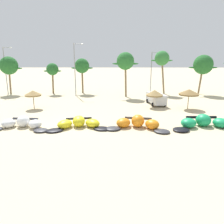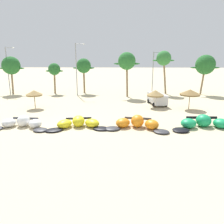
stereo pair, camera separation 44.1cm
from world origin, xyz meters
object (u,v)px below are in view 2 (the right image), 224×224
Objects in this scene: beach_umbrella_near_van at (34,93)px; palm_leftmost at (11,66)px; palm_center_left at (127,62)px; lamppost_east_center at (154,70)px; kite_center at (137,123)px; beach_umbrella_near_palms at (190,92)px; kite_left at (22,123)px; parked_van at (157,98)px; kite_right_of_center at (205,123)px; beach_umbrella_middle at (155,93)px; palm_center_right at (164,59)px; palm_right_of_gap at (205,65)px; lamppost_west at (8,68)px; kite_left_of_center at (78,123)px; palm_left at (54,70)px; palm_left_of_gap at (84,66)px; lamppost_west_center at (77,67)px.

palm_leftmost is at bearing 125.68° from beach_umbrella_near_van.
lamppost_east_center reaches higher than palm_center_left.
beach_umbrella_near_palms reaches higher than kite_center.
parked_van is at bearing 35.69° from kite_left.
beach_umbrella_middle is (-4.01, 9.91, 1.73)m from kite_right_of_center.
beach_umbrella_middle reaches higher than kite_center.
palm_center_right reaches higher than kite_right_of_center.
beach_umbrella_near_van is 18.61m from beach_umbrella_middle.
palm_right_of_gap is (7.96, 22.24, 5.53)m from kite_right_of_center.
lamppost_west is at bearing 118.44° from kite_left.
kite_right_of_center is 10.82m from beach_umbrella_middle.
kite_right_of_center is (14.26, 0.25, 0.07)m from kite_left_of_center.
palm_left is 9.29m from lamppost_west.
beach_umbrella_near_van reaches higher than kite_left.
parked_van reaches higher than kite_center.
palm_left is 6.23m from palm_left_of_gap.
kite_right_of_center is 1.30× the size of palm_left.
lamppost_west is at bearing 130.00° from kite_left_of_center.
beach_umbrella_near_palms is at bearing -29.73° from palm_left.
palm_center_left reaches higher than kite_left_of_center.
lamppost_west is 0.94× the size of lamppost_west_center.
palm_left is at bearing -172.79° from palm_left_of_gap.
beach_umbrella_near_palms is at bearing 23.25° from kite_left.
palm_left is at bearing 7.40° from lamppost_west.
palm_leftmost is 1.06× the size of palm_left_of_gap.
palm_center_right reaches higher than palm_right_of_gap.
lamppost_west_center is at bearing 143.74° from beach_umbrella_middle.
palm_left is 23.00m from palm_center_right.
lamppost_west_center is at bearing -5.40° from lamppost_west.
beach_umbrella_near_palms is 0.35× the size of palm_center_left.
beach_umbrella_near_van is at bearing -110.04° from palm_left_of_gap.
beach_umbrella_middle reaches higher than parked_van.
kite_left is 36.92m from palm_right_of_gap.
beach_umbrella_middle is 0.43× the size of palm_left.
kite_right_of_center is 1.03× the size of palm_right_of_gap.
lamppost_east_center reaches higher than kite_right_of_center.
kite_left_of_center is at bearing -134.64° from palm_right_of_gap.
lamppost_west_center is (-0.79, -3.35, -0.03)m from palm_left_of_gap.
kite_center is at bearing -68.13° from palm_left_of_gap.
palm_center_right is (7.73, 3.66, 0.45)m from palm_center_left.
kite_right_of_center is 39.41m from palm_leftmost.
palm_center_right is at bearing -33.08° from lamppost_east_center.
lamppost_west_center is (-17.98, 20.16, 5.16)m from kite_right_of_center.
parked_van is 0.63× the size of palm_right_of_gap.
palm_leftmost is (-11.54, 22.54, 5.37)m from kite_left.
kite_center is 0.94× the size of palm_leftmost.
beach_umbrella_middle is at bearing -23.43° from palm_leftmost.
lamppost_west_center reaches higher than kite_left_of_center.
palm_left_of_gap is (6.14, 0.78, 0.70)m from palm_left.
beach_umbrella_middle is 19.25m from palm_left_of_gap.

